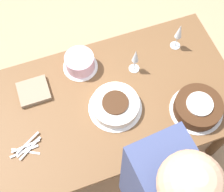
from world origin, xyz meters
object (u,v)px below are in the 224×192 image
Objects in this scene: wine_glass_near at (135,57)px; wine_glass_far at (179,33)px; cake_front_chocolate at (198,107)px; cake_center_white at (116,105)px; cake_back_decorated at (80,62)px.

wine_glass_far is at bearing 13.04° from wine_glass_near.
wine_glass_near is at bearing 121.63° from cake_front_chocolate.
cake_front_chocolate is 0.49m from wine_glass_near.
cake_center_white is 1.01× the size of cake_front_chocolate.
wine_glass_far reaches higher than cake_back_decorated.
wine_glass_near reaches higher than cake_center_white.
wine_glass_near is at bearing 46.57° from cake_center_white.
wine_glass_far reaches higher than cake_front_chocolate.
cake_back_decorated is 1.12× the size of wine_glass_near.
cake_back_decorated is (-0.58, 0.54, 0.01)m from cake_front_chocolate.
cake_center_white is at bearing -151.07° from wine_glass_far.
cake_back_decorated is at bearing 137.08° from cake_front_chocolate.
wine_glass_near is 0.34m from wine_glass_far.
cake_front_chocolate is 1.44× the size of cake_back_decorated.
cake_back_decorated is at bearing 108.28° from cake_center_white.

